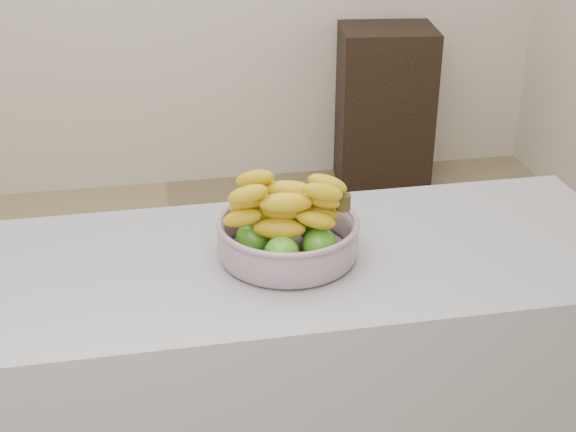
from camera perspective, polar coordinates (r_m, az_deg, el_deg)
name	(u,v)px	position (r m, az deg, el deg)	size (l,w,h in m)	color
counter	(206,424)	(2.03, -5.88, -14.51)	(2.00, 0.60, 0.90)	gray
cabinet	(384,109)	(4.18, 6.86, 7.60)	(0.46, 0.37, 0.83)	black
fruit_bowl	(288,232)	(1.75, -0.02, -1.15)	(0.31, 0.31, 0.18)	#9FB1BE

